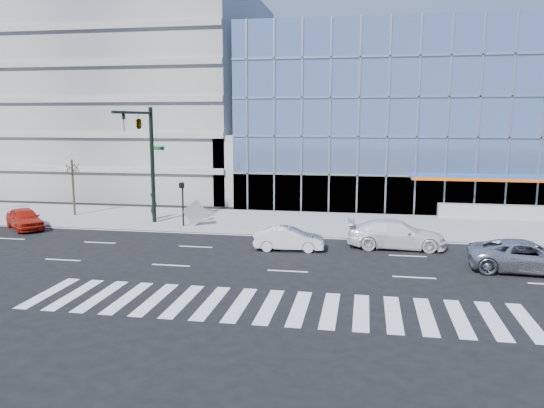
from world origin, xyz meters
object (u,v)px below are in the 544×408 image
at_px(street_tree_near, 72,167).
at_px(white_sedan, 289,239).
at_px(white_suv, 396,234).
at_px(tilted_panel, 195,213).
at_px(ped_signal_post, 182,197).
at_px(pedestrian, 154,206).
at_px(red_sedan, 25,219).
at_px(silver_suv, 527,256).
at_px(traffic_signal, 143,137).

xyz_separation_m(street_tree_near, white_sedan, (17.46, -7.27, -3.13)).
height_order(white_suv, tilted_panel, tilted_panel).
height_order(ped_signal_post, pedestrian, ped_signal_post).
bearing_deg(street_tree_near, white_sedan, -22.62).
bearing_deg(tilted_panel, white_suv, -28.89).
xyz_separation_m(red_sedan, pedestrian, (7.48, 4.21, 0.40)).
xyz_separation_m(silver_suv, red_sedan, (-30.37, 4.88, -0.04)).
height_order(traffic_signal, pedestrian, traffic_signal).
bearing_deg(traffic_signal, silver_suv, -16.45).
bearing_deg(white_sedan, silver_suv, -104.17).
distance_m(white_suv, red_sedan, 24.40).
bearing_deg(ped_signal_post, white_suv, -12.86).
xyz_separation_m(white_suv, white_sedan, (-6.00, -1.53, -0.16)).
relative_size(traffic_signal, street_tree_near, 1.89).
distance_m(ped_signal_post, street_tree_near, 9.97).
distance_m(street_tree_near, pedestrian, 7.10).
bearing_deg(white_sedan, street_tree_near, 64.00).
distance_m(traffic_signal, white_sedan, 12.59).
distance_m(traffic_signal, street_tree_near, 7.96).
bearing_deg(tilted_panel, silver_suv, -34.99).
bearing_deg(traffic_signal, red_sedan, -167.55).
height_order(white_suv, red_sedan, white_suv).
bearing_deg(street_tree_near, silver_suv, -17.98).
bearing_deg(street_tree_near, pedestrian, -4.05).
xyz_separation_m(ped_signal_post, tilted_panel, (0.81, 0.25, -1.08)).
distance_m(pedestrian, tilted_panel, 4.18).
bearing_deg(red_sedan, silver_suv, -57.69).
bearing_deg(ped_signal_post, red_sedan, -168.48).
distance_m(traffic_signal, white_suv, 17.53).
height_order(silver_suv, pedestrian, pedestrian).
xyz_separation_m(white_suv, red_sedan, (-24.37, 1.06, -0.09)).
relative_size(white_suv, red_sedan, 1.32).
bearing_deg(red_sedan, ped_signal_post, -37.05).
xyz_separation_m(ped_signal_post, silver_suv, (19.96, -7.00, -1.38)).
distance_m(traffic_signal, pedestrian, 5.63).
bearing_deg(street_tree_near, tilted_panel, -12.62).
xyz_separation_m(white_suv, pedestrian, (-16.89, 5.28, 0.31)).
bearing_deg(white_suv, traffic_signal, 79.37).
height_order(white_sedan, pedestrian, pedestrian).
bearing_deg(white_suv, red_sedan, 86.57).
relative_size(silver_suv, pedestrian, 2.82).
distance_m(white_suv, pedestrian, 17.70).
xyz_separation_m(street_tree_near, tilted_panel, (10.31, -2.31, -2.71)).
bearing_deg(pedestrian, tilted_panel, -136.85).
xyz_separation_m(traffic_signal, pedestrian, (-0.44, 2.47, -5.04)).
distance_m(ped_signal_post, white_suv, 14.38).
relative_size(street_tree_near, silver_suv, 0.77).
relative_size(ped_signal_post, red_sedan, 0.71).
bearing_deg(white_sedan, ped_signal_post, 55.95).
bearing_deg(tilted_panel, red_sedan, 177.67).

